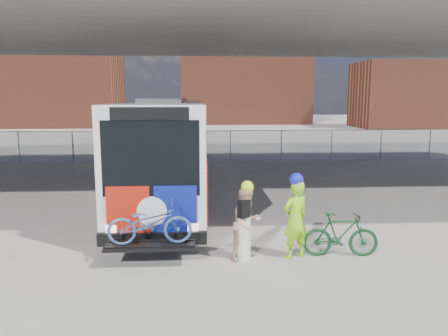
{
  "coord_description": "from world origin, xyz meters",
  "views": [
    {
      "loc": [
        -0.94,
        -13.21,
        3.72
      ],
      "look_at": [
        -0.12,
        -0.15,
        1.6
      ],
      "focal_mm": 35.0,
      "sensor_mm": 36.0,
      "label": 1
    }
  ],
  "objects": [
    {
      "name": "ground",
      "position": [
        0.0,
        0.0,
        0.0
      ],
      "size": [
        160.0,
        160.0,
        0.0
      ],
      "primitive_type": "plane",
      "color": "#9E9991",
      "rests_on": "ground"
    },
    {
      "name": "bus",
      "position": [
        -2.0,
        2.79,
        2.11
      ],
      "size": [
        2.67,
        12.93,
        3.69
      ],
      "color": "silver",
      "rests_on": "ground"
    },
    {
      "name": "overpass",
      "position": [
        0.0,
        4.0,
        6.54
      ],
      "size": [
        40.0,
        16.0,
        7.95
      ],
      "color": "#605E59",
      "rests_on": "ground"
    },
    {
      "name": "chainlink_fence",
      "position": [
        0.0,
        12.0,
        1.42
      ],
      "size": [
        30.0,
        0.06,
        30.0
      ],
      "color": "gray",
      "rests_on": "ground"
    },
    {
      "name": "brick_buildings",
      "position": [
        1.23,
        48.23,
        5.42
      ],
      "size": [
        54.0,
        22.0,
        12.0
      ],
      "color": "brown",
      "rests_on": "ground"
    },
    {
      "name": "smokestack",
      "position": [
        14.0,
        55.0,
        12.5
      ],
      "size": [
        2.2,
        2.2,
        25.0
      ],
      "primitive_type": "cylinder",
      "color": "brown",
      "rests_on": "ground"
    },
    {
      "name": "bollard",
      "position": [
        0.13,
        -3.53,
        0.66
      ],
      "size": [
        0.32,
        0.32,
        1.23
      ],
      "color": "white",
      "rests_on": "ground"
    },
    {
      "name": "cyclist_hivis",
      "position": [
        1.33,
        -3.53,
        0.97
      ],
      "size": [
        0.8,
        0.69,
        2.02
      ],
      "rotation": [
        0.0,
        0.0,
        3.6
      ],
      "color": "#89E217",
      "rests_on": "ground"
    },
    {
      "name": "cyclist_tan",
      "position": [
        0.2,
        -3.53,
        0.87
      ],
      "size": [
        1.04,
        1.01,
        1.85
      ],
      "rotation": [
        0.0,
        0.0,
        0.66
      ],
      "color": "#D4A788",
      "rests_on": "ground"
    },
    {
      "name": "bike_parked",
      "position": [
        2.42,
        -3.53,
        0.53
      ],
      "size": [
        1.79,
        0.65,
        1.06
      ],
      "primitive_type": "imported",
      "rotation": [
        0.0,
        0.0,
        1.48
      ],
      "color": "#154220",
      "rests_on": "ground"
    }
  ]
}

